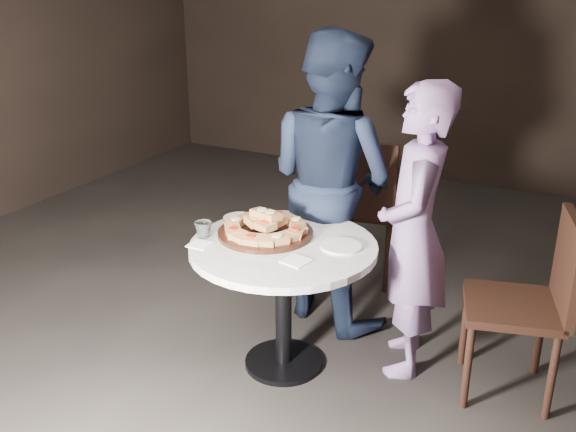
{
  "coord_description": "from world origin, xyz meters",
  "views": [
    {
      "loc": [
        1.49,
        -2.59,
        1.98
      ],
      "look_at": [
        0.13,
        0.01,
        0.83
      ],
      "focal_mm": 40.0,
      "sensor_mm": 36.0,
      "label": 1
    }
  ],
  "objects": [
    {
      "name": "floor",
      "position": [
        0.0,
        0.0,
        0.0
      ],
      "size": [
        7.0,
        7.0,
        0.0
      ],
      "primitive_type": "plane",
      "color": "black",
      "rests_on": "ground"
    },
    {
      "name": "plate_left",
      "position": [
        -0.23,
        0.15,
        0.7
      ],
      "size": [
        0.19,
        0.19,
        0.01
      ],
      "primitive_type": "cylinder",
      "rotation": [
        0.0,
        0.0,
        -0.09
      ],
      "color": "white",
      "rests_on": "table"
    },
    {
      "name": "napkin_near",
      "position": [
        -0.22,
        -0.24,
        0.7
      ],
      "size": [
        0.11,
        0.11,
        0.01
      ],
      "primitive_type": "cube",
      "rotation": [
        0.0,
        0.0,
        0.06
      ],
      "color": "white",
      "rests_on": "table"
    },
    {
      "name": "water_glass",
      "position": [
        -0.26,
        -0.15,
        0.74
      ],
      "size": [
        0.12,
        0.12,
        0.08
      ],
      "primitive_type": "imported",
      "rotation": [
        0.0,
        0.0,
        -0.43
      ],
      "color": "silver",
      "rests_on": "table"
    },
    {
      "name": "diner_teal",
      "position": [
        0.69,
        0.28,
        0.75
      ],
      "size": [
        0.5,
        0.63,
        1.5
      ],
      "primitive_type": "imported",
      "rotation": [
        0.0,
        0.0,
        -1.27
      ],
      "color": "slate",
      "rests_on": "ground"
    },
    {
      "name": "chair_far",
      "position": [
        0.12,
        1.05,
        0.57
      ],
      "size": [
        0.54,
        0.56,
        0.99
      ],
      "rotation": [
        0.0,
        0.0,
        3.31
      ],
      "color": "black",
      "rests_on": "ground"
    },
    {
      "name": "napkin_far",
      "position": [
        0.28,
        -0.19,
        0.7
      ],
      "size": [
        0.14,
        0.14,
        0.01
      ],
      "primitive_type": "cube",
      "rotation": [
        0.0,
        0.0,
        -0.21
      ],
      "color": "white",
      "rests_on": "table"
    },
    {
      "name": "table",
      "position": [
        0.13,
        -0.04,
        0.57
      ],
      "size": [
        1.06,
        1.06,
        0.7
      ],
      "rotation": [
        0.0,
        0.0,
        0.15
      ],
      "color": "black",
      "rests_on": "ground"
    },
    {
      "name": "chair_right",
      "position": [
        1.29,
        0.3,
        0.54
      ],
      "size": [
        0.55,
        0.54,
        0.93
      ],
      "rotation": [
        0.0,
        0.0,
        -1.31
      ],
      "color": "black",
      "rests_on": "ground"
    },
    {
      "name": "plate_right",
      "position": [
        0.4,
        0.06,
        0.7
      ],
      "size": [
        0.21,
        0.21,
        0.01
      ],
      "primitive_type": "cylinder",
      "rotation": [
        0.0,
        0.0,
        -0.03
      ],
      "color": "white",
      "rests_on": "table"
    },
    {
      "name": "diner_navy",
      "position": [
        0.11,
        0.59,
        0.84
      ],
      "size": [
        0.98,
        0.87,
        1.68
      ],
      "primitive_type": "imported",
      "rotation": [
        0.0,
        0.0,
        2.81
      ],
      "color": "black",
      "rests_on": "ground"
    },
    {
      "name": "focaccia_pile",
      "position": [
        -0.0,
        0.02,
        0.75
      ],
      "size": [
        0.43,
        0.43,
        0.12
      ],
      "rotation": [
        0.0,
        0.0,
        0.09
      ],
      "color": "#AA7541",
      "rests_on": "serving_board"
    },
    {
      "name": "serving_board",
      "position": [
        -0.0,
        0.02,
        0.71
      ],
      "size": [
        0.6,
        0.6,
        0.02
      ],
      "primitive_type": "cylinder",
      "rotation": [
        0.0,
        0.0,
        -0.29
      ],
      "color": "black",
      "rests_on": "table"
    }
  ]
}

